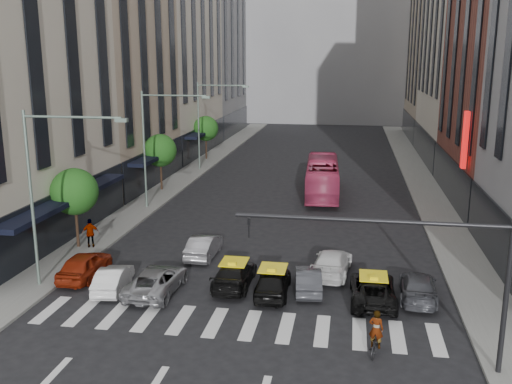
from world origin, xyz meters
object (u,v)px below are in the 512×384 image
at_px(streetlamp_near, 47,176).
at_px(streetlamp_mid, 155,134).
at_px(car_red, 85,265).
at_px(car_white_front, 113,279).
at_px(streetlamp_far, 207,114).
at_px(bus, 322,177).
at_px(motorcycle, 375,343).
at_px(taxi_left, 234,274).
at_px(taxi_center, 273,282).
at_px(pedestrian_far, 91,233).

distance_m(streetlamp_near, streetlamp_mid, 16.00).
distance_m(streetlamp_near, car_red, 5.48).
xyz_separation_m(streetlamp_near, car_white_front, (3.04, 0.21, -5.29)).
bearing_deg(streetlamp_far, streetlamp_mid, -90.00).
xyz_separation_m(car_red, bus, (11.61, 21.21, 0.85)).
height_order(car_red, motorcycle, car_red).
distance_m(car_red, taxi_left, 8.20).
bearing_deg(taxi_center, pedestrian_far, -24.00).
xyz_separation_m(taxi_left, pedestrian_far, (-9.95, 4.26, 0.40)).
height_order(streetlamp_near, car_red, streetlamp_near).
bearing_deg(car_red, motorcycle, 158.86).
bearing_deg(taxi_left, pedestrian_far, -23.26).
xyz_separation_m(taxi_center, pedestrian_far, (-12.08, 5.02, 0.36)).
bearing_deg(streetlamp_far, bus, -36.50).
height_order(streetlamp_far, car_white_front, streetlamp_far).
bearing_deg(streetlamp_far, pedestrian_far, -92.00).
height_order(taxi_left, motorcycle, taxi_left).
bearing_deg(pedestrian_far, motorcycle, 129.79).
relative_size(car_red, bus, 0.38).
distance_m(car_white_front, bus, 24.48).
distance_m(car_red, car_white_front, 2.59).
distance_m(bus, pedestrian_far, 21.45).
height_order(streetlamp_near, motorcycle, streetlamp_near).
bearing_deg(pedestrian_far, car_white_front, 104.84).
xyz_separation_m(streetlamp_far, pedestrian_far, (-0.91, -25.98, -4.85)).
bearing_deg(streetlamp_mid, taxi_left, -57.58).
bearing_deg(taxi_center, taxi_left, -21.09).
distance_m(streetlamp_mid, streetlamp_far, 16.00).
height_order(streetlamp_near, streetlamp_mid, same).
bearing_deg(streetlamp_mid, streetlamp_near, -90.00).
xyz_separation_m(bus, motorcycle, (3.59, -26.88, -1.12)).
bearing_deg(pedestrian_far, streetlamp_far, -111.41).
bearing_deg(car_white_front, bus, -120.54).
xyz_separation_m(streetlamp_mid, streetlamp_far, (0.00, 16.00, 0.00)).
xyz_separation_m(streetlamp_mid, motorcycle, (16.04, -20.09, -5.45)).
bearing_deg(car_white_front, taxi_left, -173.50).
xyz_separation_m(streetlamp_far, car_white_front, (3.04, -31.79, -5.29)).
height_order(streetlamp_far, pedestrian_far, streetlamp_far).
bearing_deg(taxi_center, streetlamp_mid, -54.75).
xyz_separation_m(taxi_left, bus, (3.41, 21.03, 0.91)).
bearing_deg(car_red, streetlamp_mid, -87.36).
distance_m(streetlamp_near, bus, 26.33).
xyz_separation_m(streetlamp_mid, bus, (12.45, 6.79, -4.34)).
bearing_deg(bus, streetlamp_mid, 25.76).
relative_size(taxi_left, bus, 0.40).
distance_m(streetlamp_near, taxi_center, 12.37).
xyz_separation_m(taxi_left, taxi_center, (2.13, -0.76, 0.04)).
bearing_deg(pedestrian_far, taxi_center, 138.03).
distance_m(car_red, taxi_center, 10.35).
xyz_separation_m(streetlamp_near, taxi_center, (11.17, 1.00, -5.21)).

